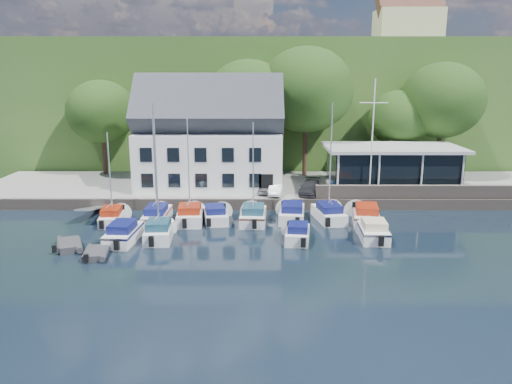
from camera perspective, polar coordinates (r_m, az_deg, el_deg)
ground at (r=34.86m, az=3.98°, el=-6.89°), size 180.00×180.00×0.00m
quay at (r=51.48m, az=2.72°, el=0.43°), size 60.00×13.00×1.00m
quay_face at (r=45.18m, az=3.08°, el=-1.43°), size 60.00×0.30×1.00m
hillside at (r=94.72m, az=1.56°, el=10.99°), size 160.00×75.00×16.00m
field_patch at (r=103.20m, az=6.09°, el=15.65°), size 50.00×30.00×0.30m
farmhouse at (r=88.40m, az=16.96°, el=18.11°), size 10.40×7.00×8.20m
harbor_building at (r=49.78m, az=-5.28°, el=5.62°), size 14.40×8.20×8.70m
club_pavilion at (r=51.21m, az=15.23°, el=2.81°), size 13.20×7.20×4.10m
seawall at (r=47.46m, az=17.70°, el=0.03°), size 18.00×0.50×1.20m
gangway at (r=45.59m, az=-18.01°, el=-2.61°), size 1.20×6.00×1.40m
car_silver at (r=47.22m, az=0.94°, el=0.55°), size 1.42×3.26×1.10m
car_white at (r=46.67m, az=2.28°, el=0.40°), size 1.58×3.50×1.11m
car_dgrey at (r=47.20m, az=6.18°, el=0.54°), size 2.66×4.45×1.21m
car_blue at (r=48.04m, az=9.70°, el=0.64°), size 1.49×3.55×1.20m
flagpole at (r=46.68m, az=13.14°, el=6.00°), size 2.55×0.20×10.63m
tree_0 at (r=57.99m, az=-17.14°, el=7.03°), size 7.61×7.61×10.40m
tree_2 at (r=54.74m, az=-0.86°, el=8.42°), size 9.20×9.20×12.57m
tree_3 at (r=54.89m, az=5.70°, el=9.07°), size 10.18×10.18×13.92m
tree_4 at (r=57.46m, az=16.05°, el=6.51°), size 6.82×6.82×9.33m
tree_5 at (r=58.14m, az=20.36°, el=7.74°), size 8.98×8.98×12.27m
boat_r1_0 at (r=42.14m, az=-16.37°, el=2.04°), size 2.53×6.00×8.30m
boat_r1_1 at (r=41.42m, az=-11.48°, el=2.55°), size 2.01×6.70×8.90m
boat_r1_2 at (r=40.71m, az=-7.72°, el=2.95°), size 2.64×5.84×9.52m
boat_r1_3 at (r=41.79m, az=-4.67°, el=-2.42°), size 2.92×5.79×1.39m
boat_r1_4 at (r=40.40m, az=-0.33°, el=2.82°), size 2.53×6.16×9.29m
boat_r1_5 at (r=42.12m, az=4.14°, el=-2.20°), size 2.87×6.58×1.51m
boat_r1_6 at (r=41.46m, az=8.49°, el=2.85°), size 3.15×6.57×9.14m
boat_r1_7 at (r=42.31m, az=12.44°, el=-2.38°), size 3.20×6.95×1.56m
boat_r2_0 at (r=37.99m, az=-14.90°, el=-4.36°), size 2.41×6.40×1.54m
boat_r2_1 at (r=36.83m, az=-11.30°, el=1.58°), size 2.41×5.68×9.36m
boat_r2_3 at (r=36.99m, az=4.79°, el=-4.56°), size 2.47×5.14×1.37m
boat_r2_4 at (r=38.10m, az=13.27°, el=-4.20°), size 2.40×5.30×1.55m
dinghy_0 at (r=37.74m, az=-20.56°, el=-5.56°), size 2.85×3.51×0.71m
dinghy_1 at (r=35.55m, az=-17.84°, el=-6.55°), size 2.11×3.04×0.66m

